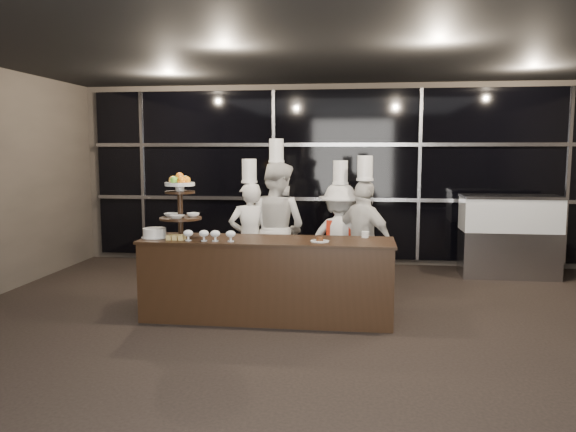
# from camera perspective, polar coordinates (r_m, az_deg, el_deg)

# --- Properties ---
(room) EXTENTS (10.00, 10.00, 10.00)m
(room) POSITION_cam_1_polar(r_m,az_deg,el_deg) (4.45, 4.23, 1.31)
(room) COLOR black
(room) RESTS_ON ground
(window_wall) EXTENTS (8.60, 0.10, 2.80)m
(window_wall) POSITION_cam_1_polar(r_m,az_deg,el_deg) (9.37, 5.85, 4.18)
(window_wall) COLOR black
(window_wall) RESTS_ON ground
(buffet_counter) EXTENTS (2.84, 0.74, 0.92)m
(buffet_counter) POSITION_cam_1_polar(r_m,az_deg,el_deg) (6.40, -2.13, -6.38)
(buffet_counter) COLOR black
(buffet_counter) RESTS_ON ground
(display_stand) EXTENTS (0.48, 0.48, 0.74)m
(display_stand) POSITION_cam_1_polar(r_m,az_deg,el_deg) (6.50, -10.90, 1.50)
(display_stand) COLOR black
(display_stand) RESTS_ON buffet_counter
(compotes) EXTENTS (0.59, 0.11, 0.12)m
(compotes) POSITION_cam_1_polar(r_m,az_deg,el_deg) (6.22, -7.99, -1.81)
(compotes) COLOR silver
(compotes) RESTS_ON buffet_counter
(layer_cake) EXTENTS (0.30, 0.30, 0.11)m
(layer_cake) POSITION_cam_1_polar(r_m,az_deg,el_deg) (6.59, -13.39, -1.69)
(layer_cake) COLOR white
(layer_cake) RESTS_ON buffet_counter
(pastry_squares) EXTENTS (0.20, 0.13, 0.05)m
(pastry_squares) POSITION_cam_1_polar(r_m,az_deg,el_deg) (6.39, -11.31, -2.13)
(pastry_squares) COLOR #DABB6A
(pastry_squares) RESTS_ON buffet_counter
(small_plate) EXTENTS (0.20, 0.20, 0.05)m
(small_plate) POSITION_cam_1_polar(r_m,az_deg,el_deg) (6.14, 3.24, -2.49)
(small_plate) COLOR white
(small_plate) RESTS_ON buffet_counter
(chef_cup) EXTENTS (0.08, 0.08, 0.07)m
(chef_cup) POSITION_cam_1_polar(r_m,az_deg,el_deg) (6.47, 7.84, -1.89)
(chef_cup) COLOR white
(chef_cup) RESTS_ON buffet_counter
(display_case) EXTENTS (1.43, 0.62, 1.24)m
(display_case) POSITION_cam_1_polar(r_m,az_deg,el_deg) (9.10, 21.55, -1.51)
(display_case) COLOR #A5A5AA
(display_case) RESTS_ON ground
(chef_a) EXTENTS (0.63, 0.52, 1.80)m
(chef_a) POSITION_cam_1_polar(r_m,az_deg,el_deg) (7.35, -3.90, -2.13)
(chef_a) COLOR silver
(chef_a) RESTS_ON ground
(chef_b) EXTENTS (1.06, 0.98, 2.06)m
(chef_b) POSITION_cam_1_polar(r_m,az_deg,el_deg) (7.46, -1.16, -1.16)
(chef_b) COLOR silver
(chef_b) RESTS_ON ground
(chef_c) EXTENTS (1.01, 0.64, 1.78)m
(chef_c) POSITION_cam_1_polar(r_m,az_deg,el_deg) (7.38, 5.28, -2.36)
(chef_c) COLOR silver
(chef_c) RESTS_ON ground
(chef_d) EXTENTS (0.93, 0.88, 1.85)m
(chef_d) POSITION_cam_1_polar(r_m,az_deg,el_deg) (7.10, 7.72, -2.43)
(chef_d) COLOR silver
(chef_d) RESTS_ON ground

